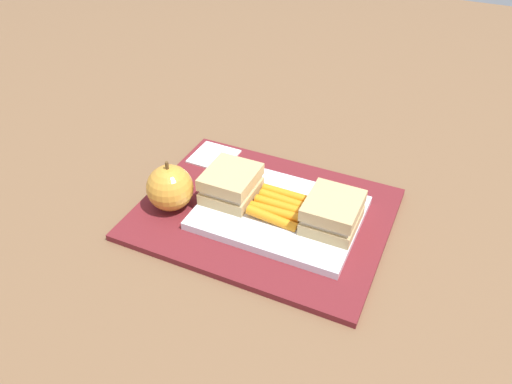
# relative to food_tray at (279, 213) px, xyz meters

# --- Properties ---
(ground_plane) EXTENTS (2.40, 2.40, 0.00)m
(ground_plane) POSITION_rel_food_tray_xyz_m (0.03, 0.00, -0.02)
(ground_plane) COLOR brown
(lunchbag_mat) EXTENTS (0.36, 0.28, 0.01)m
(lunchbag_mat) POSITION_rel_food_tray_xyz_m (0.03, 0.00, -0.01)
(lunchbag_mat) COLOR maroon
(lunchbag_mat) RESTS_ON ground_plane
(food_tray) EXTENTS (0.23, 0.17, 0.01)m
(food_tray) POSITION_rel_food_tray_xyz_m (0.00, 0.00, 0.00)
(food_tray) COLOR white
(food_tray) RESTS_ON lunchbag_mat
(sandwich_half_left) EXTENTS (0.07, 0.08, 0.04)m
(sandwich_half_left) POSITION_rel_food_tray_xyz_m (-0.08, 0.00, 0.03)
(sandwich_half_left) COLOR tan
(sandwich_half_left) RESTS_ON food_tray
(sandwich_half_right) EXTENTS (0.07, 0.08, 0.04)m
(sandwich_half_right) POSITION_rel_food_tray_xyz_m (0.08, 0.00, 0.03)
(sandwich_half_right) COLOR tan
(sandwich_half_right) RESTS_ON food_tray
(carrot_sticks_bundle) EXTENTS (0.08, 0.07, 0.02)m
(carrot_sticks_bundle) POSITION_rel_food_tray_xyz_m (0.00, 0.00, 0.01)
(carrot_sticks_bundle) COLOR orange
(carrot_sticks_bundle) RESTS_ON food_tray
(apple) EXTENTS (0.07, 0.07, 0.08)m
(apple) POSITION_rel_food_tray_xyz_m (0.15, 0.05, 0.03)
(apple) COLOR gold
(apple) RESTS_ON lunchbag_mat
(paper_napkin) EXTENTS (0.07, 0.07, 0.00)m
(paper_napkin) POSITION_rel_food_tray_xyz_m (0.16, -0.09, -0.00)
(paper_napkin) COLOR white
(paper_napkin) RESTS_ON lunchbag_mat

